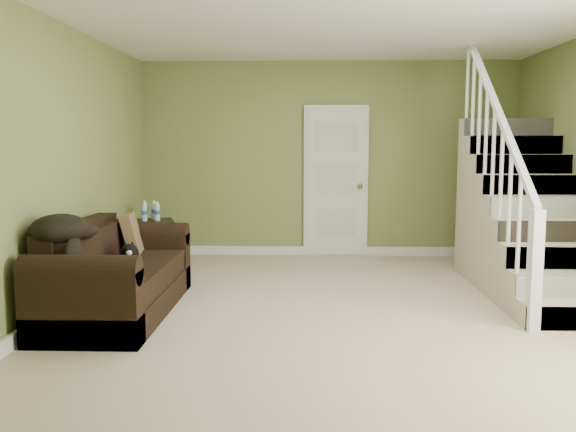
# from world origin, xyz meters

# --- Properties ---
(floor) EXTENTS (5.00, 5.50, 0.01)m
(floor) POSITION_xyz_m (0.00, 0.00, 0.00)
(floor) COLOR tan
(floor) RESTS_ON ground
(ceiling) EXTENTS (5.00, 5.50, 0.01)m
(ceiling) POSITION_xyz_m (0.00, 0.00, 2.60)
(ceiling) COLOR white
(ceiling) RESTS_ON wall_back
(wall_back) EXTENTS (5.00, 0.04, 2.60)m
(wall_back) POSITION_xyz_m (0.00, 2.75, 1.30)
(wall_back) COLOR olive
(wall_back) RESTS_ON floor
(wall_front) EXTENTS (5.00, 0.04, 2.60)m
(wall_front) POSITION_xyz_m (0.00, -2.75, 1.30)
(wall_front) COLOR olive
(wall_front) RESTS_ON floor
(wall_left) EXTENTS (0.04, 5.50, 2.60)m
(wall_left) POSITION_xyz_m (-2.50, 0.00, 1.30)
(wall_left) COLOR olive
(wall_left) RESTS_ON floor
(baseboard_back) EXTENTS (5.00, 0.04, 0.12)m
(baseboard_back) POSITION_xyz_m (0.00, 2.72, 0.06)
(baseboard_back) COLOR white
(baseboard_back) RESTS_ON floor
(baseboard_left) EXTENTS (0.04, 5.50, 0.12)m
(baseboard_left) POSITION_xyz_m (-2.47, 0.00, 0.06)
(baseboard_left) COLOR white
(baseboard_left) RESTS_ON floor
(door) EXTENTS (0.86, 0.12, 2.02)m
(door) POSITION_xyz_m (0.10, 2.71, 1.01)
(door) COLOR white
(door) RESTS_ON floor
(staircase) EXTENTS (1.00, 2.51, 2.82)m
(staircase) POSITION_xyz_m (1.99, 0.97, 0.64)
(staircase) COLOR tan
(staircase) RESTS_ON floor
(sofa) EXTENTS (0.89, 2.07, 0.82)m
(sofa) POSITION_xyz_m (-2.02, -0.17, 0.31)
(sofa) COLOR black
(sofa) RESTS_ON floor
(side_table) EXTENTS (0.62, 0.62, 0.82)m
(side_table) POSITION_xyz_m (-2.16, 1.79, 0.31)
(side_table) COLOR black
(side_table) RESTS_ON floor
(cat) EXTENTS (0.27, 0.45, 0.22)m
(cat) POSITION_xyz_m (-1.91, -0.06, 0.53)
(cat) COLOR black
(cat) RESTS_ON sofa
(banana) EXTENTS (0.14, 0.17, 0.05)m
(banana) POSITION_xyz_m (-1.75, -0.65, 0.47)
(banana) COLOR gold
(banana) RESTS_ON sofa
(throw_pillow) EXTENTS (0.26, 0.43, 0.42)m
(throw_pillow) POSITION_xyz_m (-2.03, 0.47, 0.62)
(throw_pillow) COLOR #513820
(throw_pillow) RESTS_ON sofa
(throw_blanket) EXTENTS (0.56, 0.66, 0.23)m
(throw_blanket) POSITION_xyz_m (-2.26, -0.74, 0.84)
(throw_blanket) COLOR black
(throw_blanket) RESTS_ON sofa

